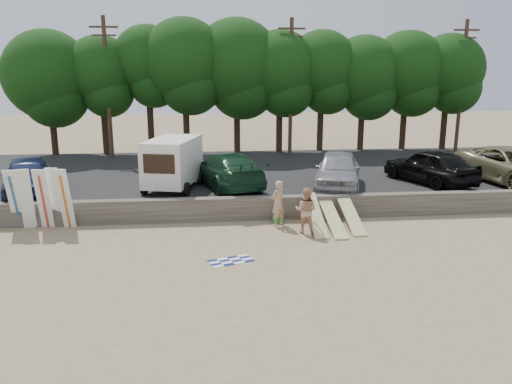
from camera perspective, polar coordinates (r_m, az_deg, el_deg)
ground at (r=19.18m, az=5.91°, el=-5.52°), size 120.00×120.00×0.00m
seawall at (r=21.85m, az=4.37°, el=-1.72°), size 44.00×0.50×1.00m
parking_lot at (r=29.09m, az=1.78°, el=1.87°), size 44.00×14.50×0.70m
treeline at (r=35.34m, az=-0.63°, el=13.95°), size 33.14×6.57×9.17m
utility_poles at (r=34.24m, az=4.00°, el=12.17°), size 25.80×0.26×9.00m
box_trailer at (r=24.29m, az=-9.48°, el=3.50°), size 2.94×4.22×2.46m
car_0 at (r=25.20m, az=-24.62°, el=1.63°), size 3.38×5.49×1.74m
car_1 at (r=24.62m, az=-3.26°, el=2.55°), size 3.90×6.28×1.70m
car_2 at (r=24.64m, az=9.33°, el=2.48°), size 3.51×5.58×1.77m
car_3 at (r=26.90m, az=19.27°, el=2.83°), size 3.80×5.59×1.77m
car_4 at (r=28.56m, az=27.24°, el=2.70°), size 3.88×6.85×1.80m
surfboard_upright_0 at (r=22.32m, az=-25.85°, el=-0.73°), size 0.51×0.79×2.52m
surfboard_upright_1 at (r=22.03m, az=-24.77°, el=-0.74°), size 0.59×0.69×2.55m
surfboard_upright_2 at (r=21.80m, az=-23.13°, el=-0.74°), size 0.51×0.68×2.54m
surfboard_upright_3 at (r=21.85m, az=-21.88°, el=-0.57°), size 0.55×0.65×2.55m
surfboard_upright_4 at (r=21.48m, az=-20.99°, el=-0.74°), size 0.58×0.70×2.55m
surfboard_low_0 at (r=20.44m, az=6.76°, el=-2.59°), size 0.56×2.81×1.19m
surfboard_low_1 at (r=20.57m, az=8.79°, el=-3.04°), size 0.56×2.91×0.85m
surfboard_low_2 at (r=21.02m, az=10.76°, el=-2.53°), size 0.56×2.87×1.01m
beachgoer_a at (r=20.65m, az=2.52°, el=-1.29°), size 0.83×0.79×1.91m
beachgoer_b at (r=19.79m, az=5.74°, el=-2.12°), size 1.11×1.01×1.84m
cooler at (r=21.25m, az=2.52°, el=-3.09°), size 0.46×0.41×0.32m
gear_bag at (r=21.50m, az=7.16°, el=-3.12°), size 0.33×0.28×0.22m
beach_towel at (r=17.10m, az=-2.90°, el=-7.86°), size 1.92×1.92×0.00m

